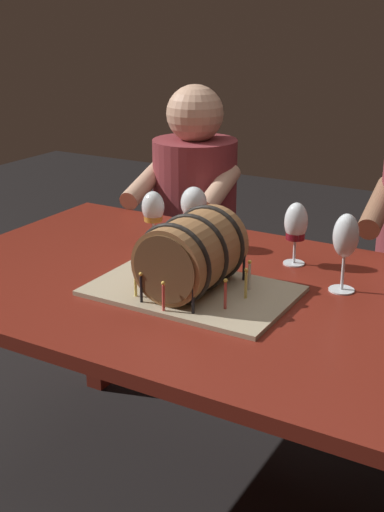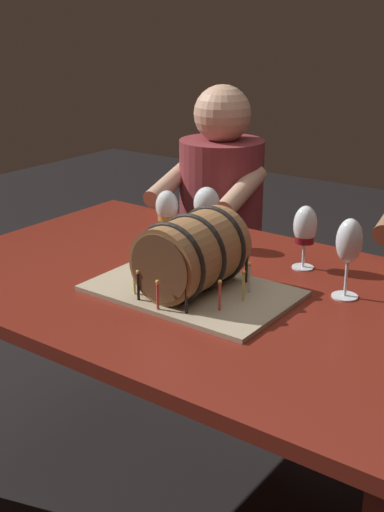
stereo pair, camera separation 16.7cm
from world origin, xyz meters
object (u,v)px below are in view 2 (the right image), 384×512
Objects in this scene: dining_table at (200,316)px; wine_glass_amber at (167,209)px; barrel_cake at (192,259)px; wine_glass_red at (305,228)px; person_seated_left at (220,245)px; wine_glass_rose at (207,206)px; wine_glass_empty at (349,243)px.

wine_glass_amber is (-0.27, 0.21, 0.20)m from dining_table.
wine_glass_red is at bearing 65.79° from barrel_cake.
wine_glass_rose is at bearing -60.46° from person_seated_left.
wine_glass_rose is 1.03× the size of wine_glass_red.
barrel_cake is at bearing -70.71° from dining_table.
wine_glass_rose is 0.90× the size of wine_glass_empty.
person_seated_left is at bearing 141.64° from wine_glass_empty.
dining_table is at bearing -123.21° from wine_glass_red.
wine_glass_red is 0.16× the size of person_seated_left.
wine_glass_amber is at bearing -173.46° from wine_glass_red.
wine_glass_rose is 0.68m from person_seated_left.
barrel_cake reaches higher than wine_glass_amber.
wine_glass_rose reaches higher than dining_table.
wine_glass_amber is 0.14× the size of person_seated_left.
wine_glass_empty reaches higher than wine_glass_rose.
wine_glass_amber is 0.89× the size of wine_glass_rose.
wine_glass_empty reaches higher than dining_table.
wine_glass_empty is at bearing -38.36° from person_seated_left.
barrel_cake reaches higher than dining_table.
wine_glass_red is (0.44, 0.05, 0.01)m from wine_glass_amber.
wine_glass_empty is (0.35, 0.14, 0.24)m from dining_table.
wine_glass_red is (0.17, 0.26, 0.21)m from dining_table.
wine_glass_red is at bearing 146.16° from wine_glass_empty.
wine_glass_red is (0.15, 0.32, 0.02)m from barrel_cake.
wine_glass_amber is 0.81× the size of wine_glass_empty.
dining_table is at bearing -59.80° from person_seated_left.
wine_glass_empty is 0.18× the size of person_seated_left.
dining_table is 9.00× the size of wine_glass_amber.
barrel_cake is 1.00m from person_seated_left.
wine_glass_rose reaches higher than wine_glass_amber.
wine_glass_red is (0.32, 0.01, -0.01)m from wine_glass_rose.
barrel_cake is 0.40m from wine_glass_amber.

